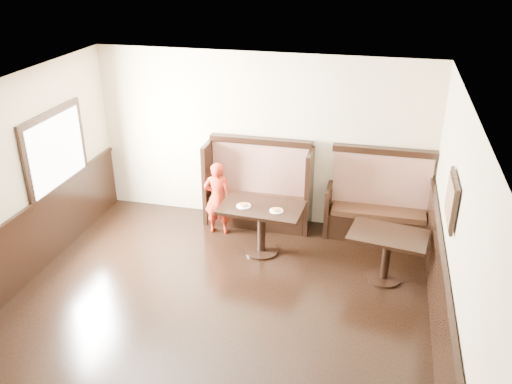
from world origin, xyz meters
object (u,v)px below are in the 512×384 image
(booth_neighbor, at_px, (379,208))
(child, at_px, (218,198))
(table_neighbor, at_px, (387,246))
(booth_main, at_px, (259,193))
(table_main, at_px, (261,217))

(booth_neighbor, distance_m, child, 2.55)
(table_neighbor, height_order, child, child)
(booth_main, bearing_deg, booth_neighbor, -0.05)
(booth_neighbor, height_order, table_main, booth_neighbor)
(table_main, bearing_deg, booth_neighbor, 32.70)
(child, bearing_deg, table_main, 146.18)
(booth_main, distance_m, table_neighbor, 2.45)
(table_main, bearing_deg, child, 155.40)
(table_main, relative_size, child, 1.04)
(table_neighbor, bearing_deg, booth_neighbor, 106.04)
(table_neighbor, bearing_deg, table_main, 179.43)
(booth_main, relative_size, child, 1.44)
(booth_main, bearing_deg, child, -137.59)
(booth_neighbor, relative_size, table_neighbor, 1.46)
(booth_neighbor, bearing_deg, table_neighbor, -83.02)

